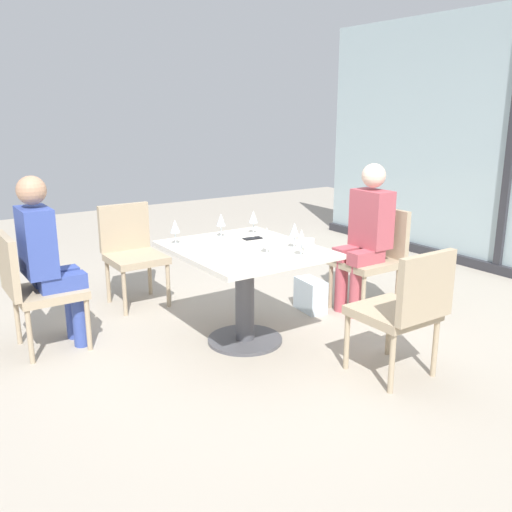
{
  "coord_description": "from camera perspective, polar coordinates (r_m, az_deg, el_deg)",
  "views": [
    {
      "loc": [
        3.28,
        -2.1,
        1.71
      ],
      "look_at": [
        0.0,
        0.1,
        0.65
      ],
      "focal_mm": 39.21,
      "sensor_mm": 36.0,
      "label": 1
    }
  ],
  "objects": [
    {
      "name": "coffee_cup",
      "position": [
        3.92,
        5.44,
        1.14
      ],
      "size": [
        0.08,
        0.08,
        0.09
      ],
      "primitive_type": "cylinder",
      "color": "white",
      "rests_on": "dining_table_main"
    },
    {
      "name": "handbag_0",
      "position": [
        4.84,
        5.58,
        -4.0
      ],
      "size": [
        0.31,
        0.19,
        0.28
      ],
      "primitive_type": "cube",
      "rotation": [
        0.0,
        0.0,
        -0.1
      ],
      "color": "silver",
      "rests_on": "ground_plane"
    },
    {
      "name": "wine_glass_1",
      "position": [
        3.81,
        1.13,
        2.15
      ],
      "size": [
        0.07,
        0.07,
        0.18
      ],
      "color": "silver",
      "rests_on": "dining_table_main"
    },
    {
      "name": "chair_near_window",
      "position": [
        4.89,
        11.91,
        0.32
      ],
      "size": [
        0.46,
        0.51,
        0.87
      ],
      "color": "tan",
      "rests_on": "ground_plane"
    },
    {
      "name": "person_near_window",
      "position": [
        4.77,
        11.12,
        2.5
      ],
      "size": [
        0.34,
        0.39,
        1.26
      ],
      "color": "#B24C56",
      "rests_on": "ground_plane"
    },
    {
      "name": "ground_plane",
      "position": [
        4.26,
        -1.13,
        -8.68
      ],
      "size": [
        12.0,
        12.0,
        0.0
      ],
      "primitive_type": "plane",
      "color": "#A89E8E"
    },
    {
      "name": "chair_side_end",
      "position": [
        5.06,
        -12.57,
        0.79
      ],
      "size": [
        0.5,
        0.46,
        0.87
      ],
      "color": "tan",
      "rests_on": "ground_plane"
    },
    {
      "name": "chair_front_left",
      "position": [
        4.24,
        -21.72,
        -2.73
      ],
      "size": [
        0.46,
        0.5,
        0.87
      ],
      "color": "tan",
      "rests_on": "ground_plane"
    },
    {
      "name": "wine_glass_3",
      "position": [
        4.31,
        -3.6,
        3.64
      ],
      "size": [
        0.07,
        0.07,
        0.18
      ],
      "color": "silver",
      "rests_on": "dining_table_main"
    },
    {
      "name": "person_front_left",
      "position": [
        4.21,
        -20.54,
        0.14
      ],
      "size": [
        0.34,
        0.39,
        1.26
      ],
      "color": "#384C9E",
      "rests_on": "ground_plane"
    },
    {
      "name": "cell_phone_on_table",
      "position": [
        4.27,
        -0.34,
        1.81
      ],
      "size": [
        0.08,
        0.15,
        0.01
      ],
      "primitive_type": "cube",
      "rotation": [
        0.0,
        0.0,
        -0.08
      ],
      "color": "black",
      "rests_on": "dining_table_main"
    },
    {
      "name": "window_wall_backdrop",
      "position": [
        6.25,
        24.61,
        9.11
      ],
      "size": [
        5.24,
        0.1,
        2.7
      ],
      "color": "#A1B7BC",
      "rests_on": "ground_plane"
    },
    {
      "name": "wine_glass_0",
      "position": [
        3.97,
        3.95,
        2.64
      ],
      "size": [
        0.07,
        0.07,
        0.18
      ],
      "color": "silver",
      "rests_on": "dining_table_main"
    },
    {
      "name": "wine_glass_5",
      "position": [
        4.42,
        -0.27,
        3.97
      ],
      "size": [
        0.07,
        0.07,
        0.18
      ],
      "color": "silver",
      "rests_on": "dining_table_main"
    },
    {
      "name": "wine_glass_2",
      "position": [
        3.76,
        4.66,
        1.94
      ],
      "size": [
        0.07,
        0.07,
        0.18
      ],
      "color": "silver",
      "rests_on": "dining_table_main"
    },
    {
      "name": "dining_table_main",
      "position": [
        4.07,
        -1.17,
        -1.71
      ],
      "size": [
        1.11,
        0.95,
        0.73
      ],
      "color": "silver",
      "rests_on": "ground_plane"
    },
    {
      "name": "chair_far_right",
      "position": [
        3.65,
        14.96,
        -4.95
      ],
      "size": [
        0.5,
        0.46,
        0.87
      ],
      "color": "tan",
      "rests_on": "ground_plane"
    },
    {
      "name": "wine_glass_4",
      "position": [
        4.11,
        -8.27,
        2.96
      ],
      "size": [
        0.07,
        0.07,
        0.18
      ],
      "color": "silver",
      "rests_on": "dining_table_main"
    }
  ]
}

